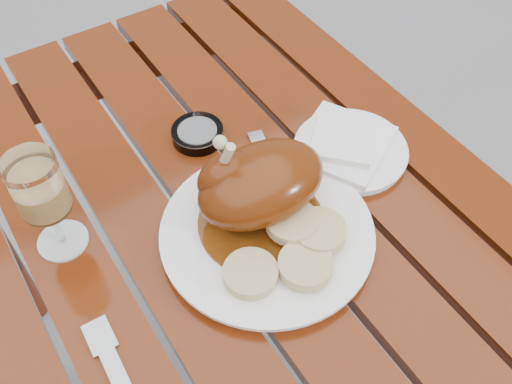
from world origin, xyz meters
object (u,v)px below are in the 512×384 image
(table, at_px, (248,345))
(ashtray, at_px, (198,134))
(side_plate, at_px, (350,151))
(dinner_plate, at_px, (267,234))
(wine_glass, at_px, (47,205))

(table, bearing_deg, ashtray, 79.57)
(side_plate, xyz_separation_m, ashtray, (-0.19, 0.17, 0.00))
(dinner_plate, bearing_deg, ashtray, 86.29)
(table, bearing_deg, wine_glass, 149.28)
(ashtray, bearing_deg, table, -100.43)
(dinner_plate, bearing_deg, side_plate, 17.36)
(wine_glass, xyz_separation_m, side_plate, (0.46, -0.09, -0.08))
(dinner_plate, relative_size, wine_glass, 1.80)
(dinner_plate, xyz_separation_m, wine_glass, (-0.25, 0.15, 0.08))
(dinner_plate, distance_m, ashtray, 0.23)
(table, bearing_deg, dinner_plate, -39.82)
(dinner_plate, relative_size, ashtray, 3.57)
(wine_glass, relative_size, ashtray, 1.98)
(wine_glass, height_order, side_plate, wine_glass)
(ashtray, bearing_deg, dinner_plate, -93.71)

